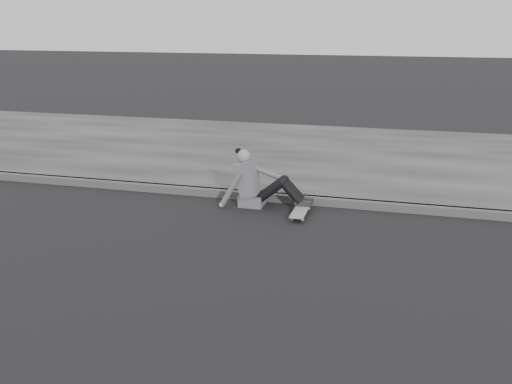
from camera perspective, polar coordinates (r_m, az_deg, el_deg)
ground at (r=6.29m, az=12.64°, el=-9.16°), size 80.00×80.00×0.00m
curb at (r=8.67m, az=13.48°, el=-1.43°), size 24.00×0.16×0.12m
sidewalk at (r=11.58m, az=13.99°, el=3.14°), size 24.00×6.00×0.12m
skateboard at (r=8.26m, az=4.51°, el=-1.83°), size 0.20×0.78×0.09m
seated_woman at (r=8.56m, az=0.02°, el=0.91°), size 1.38×0.46×0.88m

